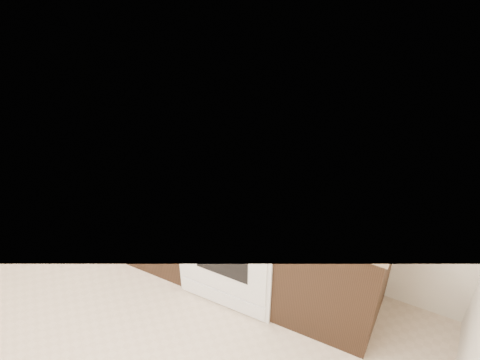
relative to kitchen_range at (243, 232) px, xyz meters
The scene contains 10 objects.
room_shell 1.90m from the kitchen_range, 103.80° to the right, with size 4.10×3.60×2.75m.
counter_left 0.83m from the kitchen_range, behind, with size 0.93×0.67×0.92m.
counter_right 0.73m from the kitchen_range, ahead, with size 0.73×0.67×0.92m.
kitchen_range is the anchor object (origin of this frame).
mixing_bowl 0.55m from the kitchen_range, 56.67° to the right, with size 0.48×0.48×0.23m.
roasting_pan 0.58m from the kitchen_range, 117.43° to the right, with size 0.34×0.24×0.11m.
baking_sheet 0.57m from the kitchen_range, 144.09° to the left, with size 0.44×0.37×0.06m.
wooden_spoon 0.47m from the kitchen_range, 37.70° to the right, with size 0.05×0.27×0.04m.
blue_ladle 0.61m from the kitchen_range, 48.01° to the right, with size 0.21×0.20×0.09m.
spice_jars 1.09m from the kitchen_range, behind, with size 0.40×0.15×0.13m.
Camera 1 is at (1.56, -1.02, 2.82)m, focal length 35.00 mm.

